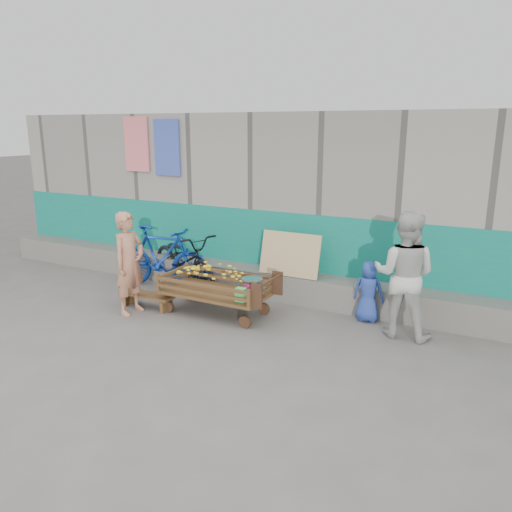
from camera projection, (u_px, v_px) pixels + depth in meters
The scene contains 9 objects.
ground at pixel (197, 351), 6.36m from camera, with size 80.00×80.00×0.00m, color #5C5853.
building_wall at pixel (315, 197), 9.46m from camera, with size 12.00×3.50×3.00m.
banana_cart at pixel (213, 281), 7.52m from camera, with size 1.77×0.81×0.75m.
bench at pixel (147, 297), 7.84m from camera, with size 0.91×0.27×0.23m.
vendor_man at pixel (129, 263), 7.48m from camera, with size 0.57×0.37×1.56m, color #B87658.
woman at pixel (404, 275), 6.63m from camera, with size 0.83×0.65×1.72m, color beige.
child at pixel (368, 291), 7.23m from camera, with size 0.44×0.29×0.90m, color #27429E.
bicycle_dark at pixel (184, 260), 8.73m from camera, with size 0.67×1.92×1.01m, color black.
bicycle_blue at pixel (161, 257), 8.72m from camera, with size 0.52×1.85×1.11m, color #0E3394.
Camera 1 is at (3.38, -4.83, 2.78)m, focal length 35.00 mm.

